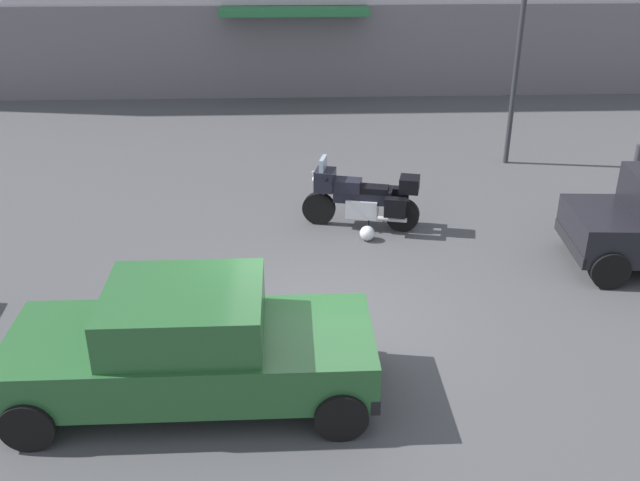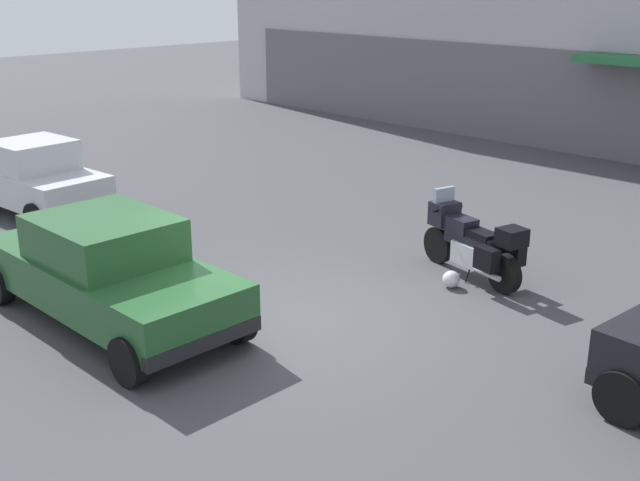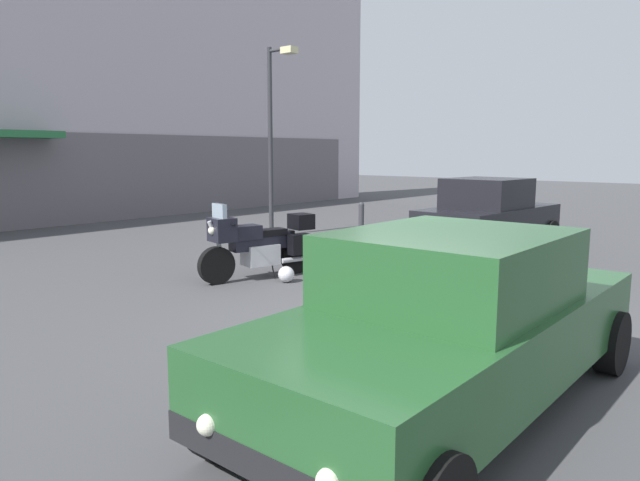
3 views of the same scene
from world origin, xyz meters
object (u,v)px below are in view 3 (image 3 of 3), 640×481
(car_sedan_far, at_px, (452,322))
(streetlamp_curbside, at_px, (274,123))
(helmet, at_px, (286,274))
(bollard_curbside, at_px, (361,215))
(car_hatchback_near, at_px, (488,216))
(motorcycle, at_px, (260,243))

(car_sedan_far, bearing_deg, streetlamp_curbside, -127.37)
(helmet, height_order, bollard_curbside, bollard_curbside)
(car_hatchback_near, relative_size, car_sedan_far, 0.86)
(bollard_curbside, bearing_deg, car_sedan_far, -139.79)
(helmet, relative_size, car_sedan_far, 0.06)
(streetlamp_curbside, bearing_deg, car_sedan_far, -126.99)
(streetlamp_curbside, height_order, bollard_curbside, streetlamp_curbside)
(helmet, height_order, car_hatchback_near, car_hatchback_near)
(car_sedan_far, height_order, bollard_curbside, car_sedan_far)
(helmet, distance_m, car_sedan_far, 5.30)
(motorcycle, distance_m, bollard_curbside, 7.07)
(helmet, distance_m, streetlamp_curbside, 6.17)
(motorcycle, relative_size, bollard_curbside, 2.85)
(car_sedan_far, bearing_deg, bollard_curbside, -140.17)
(car_hatchback_near, distance_m, car_sedan_far, 8.54)
(car_sedan_far, xyz_separation_m, streetlamp_curbside, (6.43, 8.54, 2.16))
(streetlamp_curbside, bearing_deg, helmet, -133.13)
(car_hatchback_near, distance_m, bollard_curbside, 4.69)
(car_sedan_far, distance_m, bollard_curbside, 12.04)
(helmet, xyz_separation_m, streetlamp_curbside, (3.76, 4.01, 2.80))
(motorcycle, height_order, car_sedan_far, car_sedan_far)
(helmet, distance_m, car_hatchback_near, 5.40)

